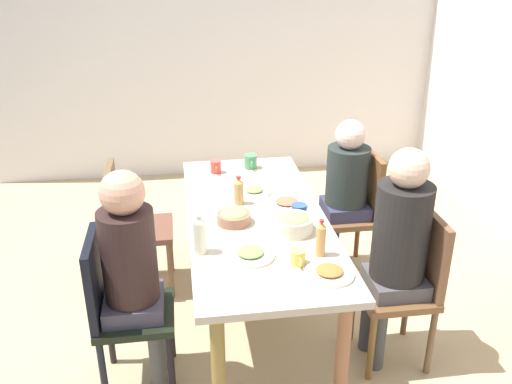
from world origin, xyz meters
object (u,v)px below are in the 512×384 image
dining_table (256,228)px  chair_1 (409,280)px  chair_3 (118,304)px  bottle_0 (321,239)px  person_0 (345,184)px  bottle_2 (239,191)px  cup_2 (298,257)px  cup_1 (251,162)px  plate_2 (329,273)px  person_1 (398,241)px  chair_2 (130,221)px  plate_1 (254,191)px  cup_0 (299,212)px  bowl_0 (293,223)px  cup_3 (216,167)px  person_3 (132,264)px  bottle_1 (200,235)px  chair_0 (356,207)px  bowl_1 (234,217)px  plate_3 (287,203)px  plate_0 (250,254)px

dining_table → chair_1: chair_1 is taller
chair_3 → bottle_0: bottle_0 is taller
person_0 → chair_1: 0.96m
bottle_2 → dining_table: bearing=25.2°
chair_3 → cup_2: bearing=83.5°
dining_table → cup_1: size_ratio=15.00×
plate_2 → person_1: bearing=117.2°
chair_2 → plate_1: chair_2 is taller
dining_table → plate_2: size_ratio=7.79×
chair_1 → plate_1: bearing=-136.4°
chair_2 → cup_0: size_ratio=7.21×
chair_3 → bowl_0: bearing=104.0°
chair_3 → cup_3: 1.35m
person_3 → bottle_1: (-0.08, 0.34, 0.10)m
chair_3 → plate_2: 1.09m
chair_3 → bowl_0: 1.03m
chair_0 → bottle_0: bottle_0 is taller
bowl_1 → bottle_0: (0.43, 0.40, 0.06)m
person_0 → bottle_0: bearing=-23.9°
bottle_0 → bottle_2: (-0.68, -0.34, -0.01)m
plate_1 → plate_3: size_ratio=0.84×
person_0 → plate_2: person_0 is taller
plate_2 → bottle_1: size_ratio=1.11×
chair_3 → cup_1: size_ratio=7.16×
person_0 → bottle_1: bearing=-50.5°
plate_0 → bowl_1: size_ratio=1.29×
chair_3 → plate_2: chair_3 is taller
bottle_1 → plate_3: bearing=131.8°
bottle_0 → bottle_1: (-0.12, -0.61, 0.01)m
plate_1 → bowl_1: bearing=-23.8°
dining_table → cup_3: 0.74m
plate_3 → plate_1: bearing=-140.2°
chair_1 → person_1: (-0.00, -0.09, 0.25)m
dining_table → bowl_0: bowl_0 is taller
plate_3 → cup_0: size_ratio=2.04×
cup_1 → bottle_2: 0.60m
chair_0 → chair_1: size_ratio=1.00×
cup_1 → cup_2: size_ratio=1.13×
dining_table → person_1: bearing=55.8°
plate_1 → plate_2: same height
cup_0 → plate_1: bearing=-153.1°
plate_3 → plate_2: bearing=3.5°
chair_3 → cup_0: bearing=110.5°
chair_3 → cup_0: chair_3 is taller
person_0 → chair_0: bearing=90.0°
chair_2 → chair_3: (0.94, 0.00, 0.00)m
person_1 → plate_1: bearing=-140.0°
person_1 → chair_3: 1.50m
bowl_0 → cup_3: bearing=-159.1°
person_1 → chair_3: bearing=-90.0°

